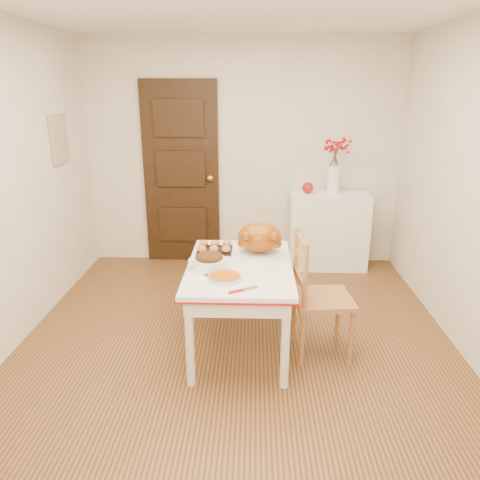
{
  "coord_description": "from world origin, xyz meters",
  "views": [
    {
      "loc": [
        0.13,
        -3.18,
        1.97
      ],
      "look_at": [
        0.03,
        0.08,
        0.88
      ],
      "focal_mm": 34.32,
      "sensor_mm": 36.0,
      "label": 1
    }
  ],
  "objects_px": {
    "sideboard": "(328,231)",
    "turkey_platter": "(260,239)",
    "chair_oak": "(323,296)",
    "pumpkin_pie": "(225,276)",
    "kitchen_table": "(240,307)"
  },
  "relations": [
    {
      "from": "chair_oak",
      "to": "pumpkin_pie",
      "type": "relative_size",
      "value": 4.19
    },
    {
      "from": "sideboard",
      "to": "kitchen_table",
      "type": "bearing_deg",
      "value": -118.2
    },
    {
      "from": "kitchen_table",
      "to": "turkey_platter",
      "type": "bearing_deg",
      "value": 56.95
    },
    {
      "from": "chair_oak",
      "to": "pumpkin_pie",
      "type": "height_order",
      "value": "chair_oak"
    },
    {
      "from": "chair_oak",
      "to": "pumpkin_pie",
      "type": "bearing_deg",
      "value": 101.86
    },
    {
      "from": "turkey_platter",
      "to": "sideboard",
      "type": "bearing_deg",
      "value": 67.77
    },
    {
      "from": "chair_oak",
      "to": "sideboard",
      "type": "bearing_deg",
      "value": -15.29
    },
    {
      "from": "sideboard",
      "to": "pumpkin_pie",
      "type": "height_order",
      "value": "sideboard"
    },
    {
      "from": "chair_oak",
      "to": "kitchen_table",
      "type": "bearing_deg",
      "value": 79.26
    },
    {
      "from": "sideboard",
      "to": "turkey_platter",
      "type": "distance_m",
      "value": 1.76
    },
    {
      "from": "kitchen_table",
      "to": "pumpkin_pie",
      "type": "relative_size",
      "value": 5.12
    },
    {
      "from": "kitchen_table",
      "to": "sideboard",
      "type": "bearing_deg",
      "value": 61.8
    },
    {
      "from": "kitchen_table",
      "to": "pumpkin_pie",
      "type": "bearing_deg",
      "value": -108.71
    },
    {
      "from": "pumpkin_pie",
      "to": "sideboard",
      "type": "bearing_deg",
      "value": 63.04
    },
    {
      "from": "sideboard",
      "to": "turkey_platter",
      "type": "xyz_separation_m",
      "value": [
        -0.79,
        -1.52,
        0.4
      ]
    }
  ]
}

